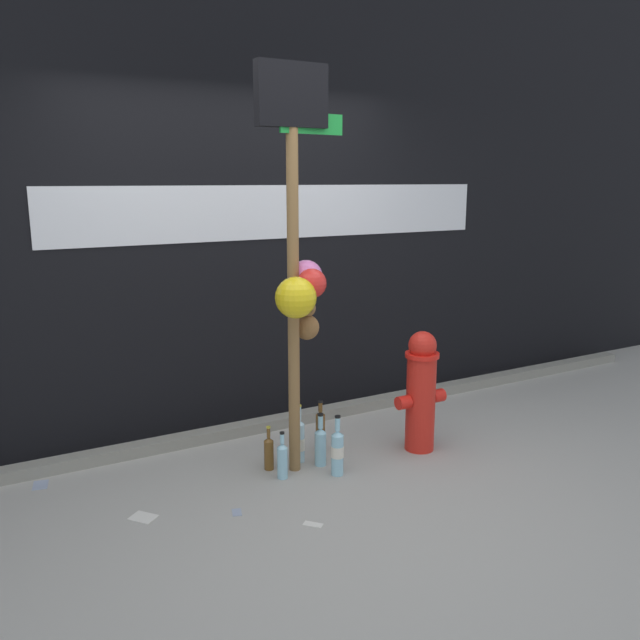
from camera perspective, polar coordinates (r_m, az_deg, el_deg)
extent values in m
plane|color=#9E9B93|center=(4.00, 0.81, -15.05)|extent=(14.00, 14.00, 0.00)
cube|color=black|center=(4.90, -8.07, 13.47)|extent=(10.00, 0.20, 3.90)
cube|color=silver|center=(4.98, -3.05, 9.43)|extent=(3.55, 0.01, 0.40)
cube|color=gray|center=(4.91, -5.86, -9.28)|extent=(8.00, 0.12, 0.08)
cylinder|color=olive|center=(3.96, -2.36, 3.05)|extent=(0.07, 0.07, 2.41)
cube|color=#198C33|center=(3.99, -0.74, 16.81)|extent=(0.43, 0.05, 0.12)
cube|color=black|center=(3.94, -2.51, 19.10)|extent=(0.44, 0.08, 0.36)
sphere|color=yellow|center=(3.79, -2.13, 1.97)|extent=(0.24, 0.24, 0.24)
sphere|color=#D66BB2|center=(4.04, -1.22, 3.82)|extent=(0.21, 0.21, 0.21)
sphere|color=red|center=(3.91, -0.73, 3.23)|extent=(0.18, 0.18, 0.18)
sphere|color=brown|center=(4.11, -1.17, -0.63)|extent=(0.16, 0.16, 0.16)
sphere|color=brown|center=(4.09, -1.18, 1.05)|extent=(0.12, 0.12, 0.12)
sphere|color=brown|center=(4.06, -1.65, 1.48)|extent=(0.05, 0.05, 0.05)
sphere|color=brown|center=(4.10, -0.72, 1.57)|extent=(0.05, 0.05, 0.05)
sphere|color=brown|center=(4.04, -0.85, 0.93)|extent=(0.04, 0.04, 0.04)
cylinder|color=red|center=(4.55, 8.79, -7.24)|extent=(0.20, 0.20, 0.66)
cylinder|color=red|center=(4.45, 8.93, -3.04)|extent=(0.23, 0.23, 0.03)
sphere|color=red|center=(4.43, 8.96, -2.20)|extent=(0.19, 0.19, 0.19)
cylinder|color=red|center=(4.45, 7.31, -7.17)|extent=(0.09, 0.09, 0.09)
cylinder|color=red|center=(4.62, 10.24, -6.53)|extent=(0.09, 0.09, 0.09)
cylinder|color=#B2DBEA|center=(4.38, -1.79, -10.69)|extent=(0.07, 0.07, 0.26)
cone|color=#B2DBEA|center=(4.32, -1.80, -8.94)|extent=(0.07, 0.07, 0.03)
cylinder|color=#B2DBEA|center=(4.30, -1.81, -8.18)|extent=(0.02, 0.02, 0.09)
cylinder|color=silver|center=(4.38, -1.79, -10.80)|extent=(0.07, 0.07, 0.08)
cylinder|color=gold|center=(4.28, -1.82, -7.51)|extent=(0.03, 0.03, 0.01)
cylinder|color=#93CCE0|center=(4.17, -3.31, -12.37)|extent=(0.07, 0.07, 0.20)
cone|color=#93CCE0|center=(4.12, -3.32, -10.92)|extent=(0.07, 0.07, 0.03)
cylinder|color=#93CCE0|center=(4.10, -3.33, -10.33)|extent=(0.03, 0.03, 0.06)
cylinder|color=black|center=(4.09, -3.34, -9.84)|extent=(0.03, 0.03, 0.01)
cylinder|color=brown|center=(4.52, 0.03, -9.88)|extent=(0.06, 0.06, 0.27)
cone|color=brown|center=(4.47, 0.03, -8.16)|extent=(0.06, 0.06, 0.03)
cylinder|color=brown|center=(4.45, 0.03, -7.62)|extent=(0.03, 0.03, 0.06)
cylinder|color=black|center=(4.44, 0.03, -7.16)|extent=(0.03, 0.03, 0.01)
cylinder|color=#93CCE0|center=(4.19, 1.53, -11.73)|extent=(0.08, 0.08, 0.26)
cone|color=#93CCE0|center=(4.14, 1.55, -9.86)|extent=(0.08, 0.08, 0.03)
cylinder|color=#93CCE0|center=(4.11, 1.55, -9.10)|extent=(0.03, 0.03, 0.09)
cylinder|color=silver|center=(4.19, 1.54, -11.43)|extent=(0.08, 0.08, 0.07)
cylinder|color=black|center=(4.10, 1.55, -8.45)|extent=(0.04, 0.04, 0.01)
cylinder|color=brown|center=(4.29, -4.50, -11.71)|extent=(0.06, 0.06, 0.19)
cone|color=brown|center=(4.25, -4.52, -10.37)|extent=(0.06, 0.06, 0.02)
cylinder|color=brown|center=(4.23, -4.53, -9.81)|extent=(0.02, 0.02, 0.06)
cylinder|color=gold|center=(4.22, -4.54, -9.33)|extent=(0.03, 0.03, 0.01)
cylinder|color=#93CCE0|center=(4.33, 0.04, -11.20)|extent=(0.08, 0.08, 0.22)
cone|color=#93CCE0|center=(4.28, 0.04, -9.64)|extent=(0.08, 0.08, 0.03)
cylinder|color=#93CCE0|center=(4.26, 0.04, -8.91)|extent=(0.03, 0.03, 0.09)
cylinder|color=black|center=(4.24, 0.04, -8.29)|extent=(0.04, 0.04, 0.01)
cube|color=#8C99B2|center=(4.46, -23.27, -13.10)|extent=(0.11, 0.14, 0.01)
cube|color=#8C99B2|center=(3.84, -7.30, -16.34)|extent=(0.07, 0.09, 0.01)
cube|color=silver|center=(3.70, -0.61, -17.43)|extent=(0.11, 0.11, 0.01)
cube|color=silver|center=(3.89, -15.22, -16.30)|extent=(0.17, 0.17, 0.01)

